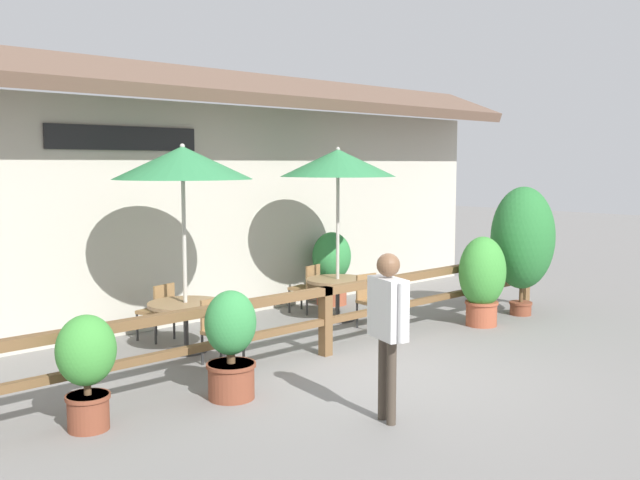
{
  "coord_description": "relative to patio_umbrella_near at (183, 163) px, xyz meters",
  "views": [
    {
      "loc": [
        -6.6,
        -5.86,
        2.62
      ],
      "look_at": [
        0.3,
        1.48,
        1.54
      ],
      "focal_mm": 40.0,
      "sensor_mm": 36.0,
      "label": 1
    }
  ],
  "objects": [
    {
      "name": "potted_plant_corner_fern",
      "position": [
        -0.73,
        -2.06,
        -1.98
      ],
      "size": [
        0.6,
        0.56,
        1.23
      ],
      "color": "brown",
      "rests_on": "ground"
    },
    {
      "name": "dining_table_near",
      "position": [
        0.0,
        -0.0,
        -2.06
      ],
      "size": [
        1.05,
        1.05,
        0.7
      ],
      "color": "olive",
      "rests_on": "ground"
    },
    {
      "name": "potted_plant_small_flowering",
      "position": [
        4.39,
        -1.9,
        -1.84
      ],
      "size": [
        0.81,
        0.73,
        1.45
      ],
      "color": "#9E4C33",
      "rests_on": "ground"
    },
    {
      "name": "patio_railing",
      "position": [
        1.28,
        -1.48,
        -1.93
      ],
      "size": [
        10.4,
        0.14,
        0.95
      ],
      "color": "brown",
      "rests_on": "ground"
    },
    {
      "name": "chair_middle_wallside",
      "position": [
        2.99,
        0.78,
        -2.15
      ],
      "size": [
        0.51,
        0.51,
        0.86
      ],
      "rotation": [
        0.0,
        0.0,
        3.37
      ],
      "color": "olive",
      "rests_on": "ground"
    },
    {
      "name": "patio_umbrella_middle",
      "position": [
        2.98,
        -0.0,
        0.0
      ],
      "size": [
        1.91,
        1.91,
        2.89
      ],
      "color": "#B7B2A8",
      "rests_on": "ground"
    },
    {
      "name": "potted_plant_tall_tropical",
      "position": [
        5.59,
        -1.9,
        -1.3
      ],
      "size": [
        1.17,
        1.05,
        2.23
      ],
      "color": "brown",
      "rests_on": "ground"
    },
    {
      "name": "ground_plane",
      "position": [
        1.28,
        -2.53,
        -2.63
      ],
      "size": [
        60.0,
        60.0,
        0.0
      ],
      "primitive_type": "plane",
      "color": "slate"
    },
    {
      "name": "chair_near_wallside",
      "position": [
        0.05,
        0.82,
        -2.15
      ],
      "size": [
        0.51,
        0.51,
        0.86
      ],
      "rotation": [
        0.0,
        0.0,
        3.39
      ],
      "color": "olive",
      "rests_on": "ground"
    },
    {
      "name": "potted_plant_broad_leaf",
      "position": [
        -2.32,
        -1.86,
        -1.96
      ],
      "size": [
        0.59,
        0.53,
        1.16
      ],
      "color": "brown",
      "rests_on": "ground"
    },
    {
      "name": "patio_umbrella_near",
      "position": [
        0.0,
        0.0,
        0.0
      ],
      "size": [
        1.91,
        1.91,
        2.89
      ],
      "color": "#B7B2A8",
      "rests_on": "ground"
    },
    {
      "name": "potted_plant_entrance_palm",
      "position": [
        3.83,
        1.02,
        -1.87
      ],
      "size": [
        0.76,
        0.68,
        1.36
      ],
      "color": "#9E4C33",
      "rests_on": "ground"
    },
    {
      "name": "building_facade",
      "position": [
        1.28,
        1.57,
        -0.46
      ],
      "size": [
        14.28,
        1.49,
        4.23
      ],
      "color": "#BCB7A8",
      "rests_on": "ground"
    },
    {
      "name": "dining_table_middle",
      "position": [
        2.98,
        -0.0,
        -2.06
      ],
      "size": [
        1.05,
        1.05,
        0.7
      ],
      "color": "olive",
      "rests_on": "ground"
    },
    {
      "name": "chair_near_streetside",
      "position": [
        -0.01,
        -0.82,
        -2.15
      ],
      "size": [
        0.45,
        0.45,
        0.86
      ],
      "rotation": [
        0.0,
        0.0,
        0.09
      ],
      "color": "olive",
      "rests_on": "ground"
    },
    {
      "name": "chair_middle_streetside",
      "position": [
        2.96,
        -0.78,
        -2.15
      ],
      "size": [
        0.46,
        0.46,
        0.86
      ],
      "rotation": [
        0.0,
        0.0,
        -0.1
      ],
      "color": "olive",
      "rests_on": "ground"
    },
    {
      "name": "pedestrian",
      "position": [
        -0.01,
        -3.74,
        -1.51
      ],
      "size": [
        0.35,
        0.58,
        1.73
      ],
      "rotation": [
        0.0,
        0.0,
        1.26
      ],
      "color": "#42382D",
      "rests_on": "ground"
    }
  ]
}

